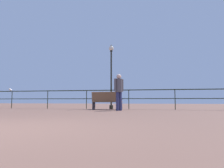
# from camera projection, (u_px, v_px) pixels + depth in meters

# --- Properties ---
(pier_railing) EXTENTS (22.91, 0.05, 1.12)m
(pier_railing) POSITION_uv_depth(u_px,v_px,m) (107.00, 95.00, 11.41)
(pier_railing) COLOR black
(pier_railing) RESTS_ON ground_plane
(bench_near_left) EXTENTS (1.67, 0.66, 0.97)m
(bench_near_left) POSITION_uv_depth(u_px,v_px,m) (107.00, 100.00, 10.65)
(bench_near_left) COLOR brown
(bench_near_left) RESTS_ON ground_plane
(lamppost_center) EXTENTS (0.28, 0.28, 3.89)m
(lamppost_center) POSITION_uv_depth(u_px,v_px,m) (111.00, 71.00, 11.67)
(lamppost_center) COLOR #262720
(lamppost_center) RESTS_ON ground_plane
(person_by_bench) EXTENTS (0.41, 0.47, 1.80)m
(person_by_bench) POSITION_uv_depth(u_px,v_px,m) (119.00, 90.00, 9.61)
(person_by_bench) COLOR navy
(person_by_bench) RESTS_ON ground_plane
(seagull_on_rail) EXTENTS (0.18, 0.38, 0.18)m
(seagull_on_rail) POSITION_uv_depth(u_px,v_px,m) (10.00, 90.00, 12.69)
(seagull_on_rail) COLOR silver
(seagull_on_rail) RESTS_ON pier_railing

